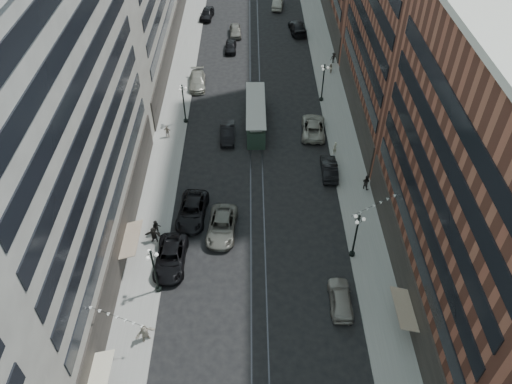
{
  "coord_description": "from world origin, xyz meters",
  "views": [
    {
      "loc": [
        -0.56,
        0.35,
        37.85
      ],
      "look_at": [
        -0.17,
        35.94,
        5.0
      ],
      "focal_mm": 35.0,
      "sensor_mm": 36.0,
      "label": 1
    }
  ],
  "objects_px": {
    "lamppost_se_far": "(356,234)",
    "lamppost_se_mid": "(323,81)",
    "lamppost_sw_mid": "(184,102)",
    "car_11": "(313,127)",
    "car_extra_0": "(222,226)",
    "car_7": "(192,211)",
    "car_extra_2": "(235,31)",
    "car_8": "(197,81)",
    "pedestrian_5": "(154,235)",
    "car_2": "(171,258)",
    "pedestrian_2": "(157,228)",
    "pedestrian_extra_1": "(331,68)",
    "car_12": "(297,27)",
    "car_13": "(231,46)",
    "car_4": "(341,298)",
    "lamppost_sw_far": "(154,270)",
    "car_9": "(207,14)",
    "pedestrian_8": "(335,148)",
    "streetcar": "(256,115)",
    "car_10": "(329,168)",
    "pedestrian_6": "(167,131)",
    "car_14": "(278,4)",
    "pedestrian_9": "(334,58)",
    "pedestrian_7": "(366,182)",
    "pedestrian_extra_0": "(145,333)",
    "car_extra_1": "(228,133)"
  },
  "relations": [
    {
      "from": "lamppost_se_far",
      "to": "lamppost_se_mid",
      "type": "bearing_deg",
      "value": 90.0
    },
    {
      "from": "lamppost_sw_mid",
      "to": "car_11",
      "type": "relative_size",
      "value": 0.88
    },
    {
      "from": "lamppost_se_far",
      "to": "car_extra_0",
      "type": "distance_m",
      "value": 13.47
    },
    {
      "from": "car_7",
      "to": "car_extra_2",
      "type": "bearing_deg",
      "value": 89.64
    },
    {
      "from": "car_8",
      "to": "pedestrian_5",
      "type": "height_order",
      "value": "pedestrian_5"
    },
    {
      "from": "lamppost_se_far",
      "to": "car_2",
      "type": "distance_m",
      "value": 17.76
    },
    {
      "from": "pedestrian_2",
      "to": "pedestrian_5",
      "type": "xyz_separation_m",
      "value": [
        -0.16,
        -0.95,
        0.0
      ]
    },
    {
      "from": "car_extra_2",
      "to": "pedestrian_extra_1",
      "type": "bearing_deg",
      "value": -46.09
    },
    {
      "from": "car_12",
      "to": "car_extra_0",
      "type": "relative_size",
      "value": 1.01
    },
    {
      "from": "pedestrian_extra_1",
      "to": "car_extra_0",
      "type": "bearing_deg",
      "value": -46.88
    },
    {
      "from": "pedestrian_2",
      "to": "car_extra_0",
      "type": "xyz_separation_m",
      "value": [
        6.58,
        0.36,
        -0.22
      ]
    },
    {
      "from": "car_11",
      "to": "car_13",
      "type": "bearing_deg",
      "value": -58.64
    },
    {
      "from": "car_4",
      "to": "car_11",
      "type": "height_order",
      "value": "car_11"
    },
    {
      "from": "lamppost_sw_far",
      "to": "car_13",
      "type": "bearing_deg",
      "value": 83.46
    },
    {
      "from": "car_9",
      "to": "car_13",
      "type": "xyz_separation_m",
      "value": [
        4.6,
        -12.47,
        -0.13
      ]
    },
    {
      "from": "car_11",
      "to": "pedestrian_8",
      "type": "xyz_separation_m",
      "value": [
        2.17,
        -4.48,
        0.09
      ]
    },
    {
      "from": "car_2",
      "to": "car_4",
      "type": "height_order",
      "value": "car_2"
    },
    {
      "from": "streetcar",
      "to": "car_12",
      "type": "distance_m",
      "value": 28.24
    },
    {
      "from": "streetcar",
      "to": "car_7",
      "type": "height_order",
      "value": "streetcar"
    },
    {
      "from": "lamppost_sw_far",
      "to": "car_extra_0",
      "type": "bearing_deg",
      "value": 52.93
    },
    {
      "from": "car_9",
      "to": "car_12",
      "type": "bearing_deg",
      "value": -13.06
    },
    {
      "from": "pedestrian_5",
      "to": "lamppost_se_far",
      "type": "bearing_deg",
      "value": 2.94
    },
    {
      "from": "lamppost_se_far",
      "to": "pedestrian_8",
      "type": "relative_size",
      "value": 3.43
    },
    {
      "from": "car_4",
      "to": "lamppost_sw_far",
      "type": "bearing_deg",
      "value": -4.49
    },
    {
      "from": "car_10",
      "to": "car_13",
      "type": "distance_m",
      "value": 33.05
    },
    {
      "from": "lamppost_se_mid",
      "to": "pedestrian_6",
      "type": "xyz_separation_m",
      "value": [
        -20.34,
        -8.34,
        -2.11
      ]
    },
    {
      "from": "pedestrian_8",
      "to": "lamppost_se_mid",
      "type": "bearing_deg",
      "value": -123.81
    },
    {
      "from": "car_extra_2",
      "to": "pedestrian_extra_1",
      "type": "xyz_separation_m",
      "value": [
        14.52,
        -13.28,
        0.13
      ]
    },
    {
      "from": "car_14",
      "to": "pedestrian_9",
      "type": "bearing_deg",
      "value": 117.89
    },
    {
      "from": "lamppost_sw_far",
      "to": "pedestrian_6",
      "type": "bearing_deg",
      "value": 94.69
    },
    {
      "from": "lamppost_se_mid",
      "to": "pedestrian_7",
      "type": "xyz_separation_m",
      "value": [
        2.96,
        -18.3,
        -2.02
      ]
    },
    {
      "from": "car_2",
      "to": "car_8",
      "type": "relative_size",
      "value": 1.09
    },
    {
      "from": "car_12",
      "to": "pedestrian_extra_0",
      "type": "height_order",
      "value": "pedestrian_extra_0"
    },
    {
      "from": "car_10",
      "to": "car_11",
      "type": "height_order",
      "value": "car_11"
    },
    {
      "from": "pedestrian_2",
      "to": "car_8",
      "type": "height_order",
      "value": "pedestrian_2"
    },
    {
      "from": "lamppost_sw_mid",
      "to": "streetcar",
      "type": "distance_m",
      "value": 9.37
    },
    {
      "from": "pedestrian_5",
      "to": "car_10",
      "type": "bearing_deg",
      "value": 37.75
    },
    {
      "from": "lamppost_sw_far",
      "to": "car_12",
      "type": "bearing_deg",
      "value": 72.82
    },
    {
      "from": "car_2",
      "to": "car_extra_1",
      "type": "xyz_separation_m",
      "value": [
        4.82,
        20.26,
        -0.04
      ]
    },
    {
      "from": "lamppost_sw_far",
      "to": "car_10",
      "type": "relative_size",
      "value": 1.13
    },
    {
      "from": "lamppost_sw_far",
      "to": "pedestrian_2",
      "type": "bearing_deg",
      "value": 98.36
    },
    {
      "from": "car_11",
      "to": "car_extra_1",
      "type": "bearing_deg",
      "value": 11.0
    },
    {
      "from": "car_4",
      "to": "pedestrian_8",
      "type": "relative_size",
      "value": 3.02
    },
    {
      "from": "lamppost_se_far",
      "to": "pedestrian_extra_0",
      "type": "relative_size",
      "value": 2.92
    },
    {
      "from": "car_13",
      "to": "car_extra_1",
      "type": "xyz_separation_m",
      "value": [
        0.22,
        -23.65,
        0.07
      ]
    },
    {
      "from": "lamppost_sw_far",
      "to": "lamppost_se_mid",
      "type": "xyz_separation_m",
      "value": [
        18.4,
        32.0,
        0.0
      ]
    },
    {
      "from": "lamppost_se_mid",
      "to": "pedestrian_8",
      "type": "xyz_separation_m",
      "value": [
        0.3,
        -11.88,
        -2.14
      ]
    },
    {
      "from": "car_8",
      "to": "car_11",
      "type": "distance_m",
      "value": 19.5
    },
    {
      "from": "lamppost_se_mid",
      "to": "pedestrian_8",
      "type": "height_order",
      "value": "lamppost_se_mid"
    },
    {
      "from": "pedestrian_extra_0",
      "to": "pedestrian_5",
      "type": "bearing_deg",
      "value": 62.32
    }
  ]
}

